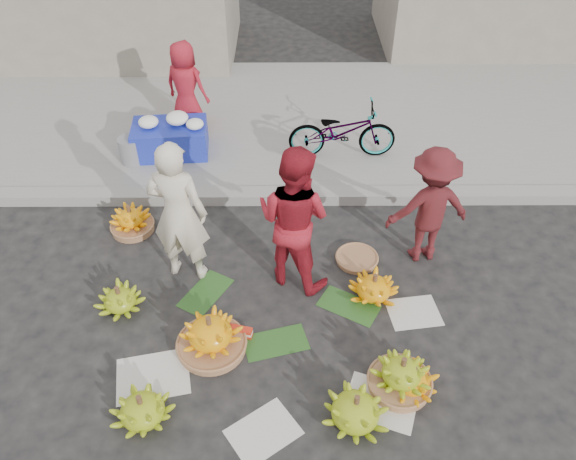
{
  "coord_description": "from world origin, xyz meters",
  "views": [
    {
      "loc": [
        0.01,
        -3.82,
        4.68
      ],
      "look_at": [
        0.03,
        0.77,
        0.7
      ],
      "focal_mm": 35.0,
      "sensor_mm": 36.0,
      "label": 1
    }
  ],
  "objects_px": {
    "banana_bunch_4": "(401,375)",
    "flower_table": "(171,137)",
    "banana_bunch_0": "(210,335)",
    "vendor_cream": "(178,213)",
    "bicycle": "(342,131)"
  },
  "relations": [
    {
      "from": "banana_bunch_0",
      "to": "bicycle",
      "type": "distance_m",
      "value": 3.75
    },
    {
      "from": "vendor_cream",
      "to": "flower_table",
      "type": "xyz_separation_m",
      "value": [
        -0.52,
        2.38,
        -0.51
      ]
    },
    {
      "from": "banana_bunch_4",
      "to": "flower_table",
      "type": "relative_size",
      "value": 0.54
    },
    {
      "from": "banana_bunch_0",
      "to": "bicycle",
      "type": "relative_size",
      "value": 0.5
    },
    {
      "from": "banana_bunch_0",
      "to": "vendor_cream",
      "type": "xyz_separation_m",
      "value": [
        -0.39,
        1.11,
        0.68
      ]
    },
    {
      "from": "banana_bunch_4",
      "to": "bicycle",
      "type": "relative_size",
      "value": 0.39
    },
    {
      "from": "vendor_cream",
      "to": "flower_table",
      "type": "relative_size",
      "value": 1.59
    },
    {
      "from": "banana_bunch_4",
      "to": "vendor_cream",
      "type": "distance_m",
      "value": 2.82
    },
    {
      "from": "flower_table",
      "to": "banana_bunch_4",
      "type": "bearing_deg",
      "value": -59.69
    },
    {
      "from": "flower_table",
      "to": "bicycle",
      "type": "relative_size",
      "value": 0.73
    },
    {
      "from": "bicycle",
      "to": "banana_bunch_0",
      "type": "bearing_deg",
      "value": 153.98
    },
    {
      "from": "banana_bunch_0",
      "to": "vendor_cream",
      "type": "distance_m",
      "value": 1.36
    },
    {
      "from": "banana_bunch_4",
      "to": "vendor_cream",
      "type": "relative_size",
      "value": 0.34
    },
    {
      "from": "vendor_cream",
      "to": "bicycle",
      "type": "height_order",
      "value": "vendor_cream"
    },
    {
      "from": "banana_bunch_0",
      "to": "banana_bunch_4",
      "type": "height_order",
      "value": "banana_bunch_0"
    }
  ]
}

